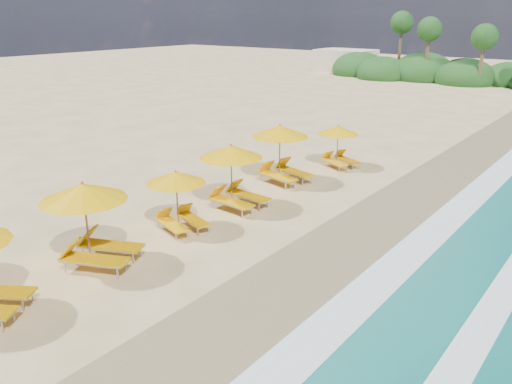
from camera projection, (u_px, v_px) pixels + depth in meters
name	position (u px, v px, depth m)	size (l,w,h in m)	color
ground	(256.00, 223.00, 19.22)	(160.00, 160.00, 0.00)	#DCBD81
wet_sand	(355.00, 251.00, 16.93)	(4.00, 160.00, 0.01)	olive
surf_foam	(438.00, 275.00, 15.38)	(4.00, 160.00, 0.01)	white
station_1	(92.00, 219.00, 15.64)	(3.46, 3.43, 2.64)	olive
station_2	(179.00, 197.00, 18.31)	(2.71, 2.64, 2.14)	olive
station_3	(235.00, 172.00, 20.38)	(2.84, 2.66, 2.53)	olive
station_4	(283.00, 150.00, 23.51)	(3.23, 3.11, 2.62)	olive
station_5	(340.00, 144.00, 25.92)	(2.72, 2.70, 2.08)	olive
treeline	(431.00, 72.00, 58.86)	(25.80, 8.80, 9.74)	#163D14
beach_building	(345.00, 61.00, 67.51)	(7.00, 5.00, 2.80)	beige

